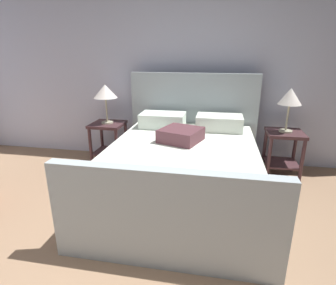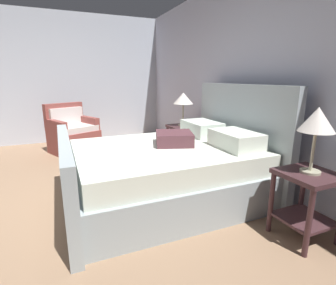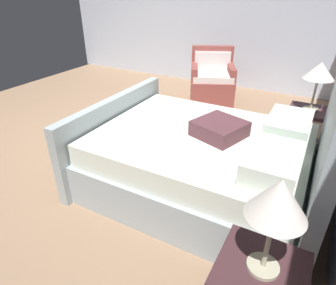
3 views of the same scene
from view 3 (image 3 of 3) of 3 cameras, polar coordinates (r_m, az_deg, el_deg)
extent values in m
cube|color=#977558|center=(4.07, -14.33, 0.78)|extent=(6.26, 5.81, 0.02)
cube|color=silver|center=(6.33, 5.18, 24.07)|extent=(0.12, 5.93, 2.67)
cube|color=#A5B2B7|center=(2.91, 6.28, -5.72)|extent=(1.59, 1.93, 0.40)
cube|color=#A5B2B7|center=(2.55, 28.35, -3.08)|extent=(1.71, 0.10, 1.28)
cube|color=#A5B2B7|center=(3.26, -10.14, 2.06)|extent=(1.71, 0.10, 0.80)
cube|color=white|center=(2.75, 6.62, -0.38)|extent=(1.51, 1.87, 0.22)
cube|color=white|center=(2.84, 22.58, 3.02)|extent=(0.56, 0.36, 0.18)
cube|color=white|center=(2.21, 19.85, -3.94)|extent=(0.56, 0.36, 0.18)
cube|color=brown|center=(2.66, 10.09, 2.69)|extent=(0.51, 0.51, 0.14)
cube|color=#44282C|center=(1.65, 17.96, -22.77)|extent=(0.44, 0.44, 0.04)
cylinder|color=#44282C|center=(2.02, 12.23, -22.69)|extent=(0.04, 0.04, 0.56)
cylinder|color=#B7B293|center=(1.63, 18.13, -22.10)|extent=(0.16, 0.16, 0.02)
cylinder|color=#B7B293|center=(1.51, 19.16, -17.92)|extent=(0.02, 0.02, 0.32)
cone|color=white|center=(1.34, 20.94, -10.17)|extent=(0.27, 0.27, 0.20)
cube|color=#44282C|center=(3.64, 26.10, 5.51)|extent=(0.44, 0.44, 0.04)
cube|color=#44282C|center=(3.80, 24.83, -0.01)|extent=(0.40, 0.40, 0.02)
cylinder|color=#44282C|center=(3.94, 22.74, 3.07)|extent=(0.04, 0.04, 0.56)
cylinder|color=#44282C|center=(3.59, 21.86, 0.81)|extent=(0.04, 0.04, 0.56)
cylinder|color=#44282C|center=(3.93, 28.13, 1.80)|extent=(0.04, 0.04, 0.56)
cylinder|color=#44282C|center=(3.59, 27.76, -0.59)|extent=(0.04, 0.04, 0.56)
cylinder|color=#B7B293|center=(3.63, 26.20, 5.95)|extent=(0.16, 0.16, 0.02)
cylinder|color=#B7B293|center=(3.58, 26.81, 8.53)|extent=(0.02, 0.02, 0.33)
cone|color=white|center=(3.51, 27.73, 12.41)|extent=(0.32, 0.32, 0.18)
cube|color=brown|center=(5.21, 8.51, 10.18)|extent=(0.95, 0.95, 0.42)
cube|color=silver|center=(5.13, 8.72, 12.93)|extent=(0.88, 0.88, 0.10)
cube|color=brown|center=(5.38, 8.66, 15.77)|extent=(0.41, 0.70, 0.48)
cube|color=silver|center=(5.30, 8.70, 15.30)|extent=(0.35, 0.60, 0.36)
cube|color=brown|center=(5.10, 5.20, 13.74)|extent=(0.63, 0.36, 0.22)
cube|color=brown|center=(5.15, 12.30, 13.37)|extent=(0.63, 0.36, 0.22)
camera|label=1|loc=(4.01, -35.12, 19.75)|focal=29.12mm
camera|label=2|loc=(1.99, -66.23, -3.27)|focal=27.61mm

